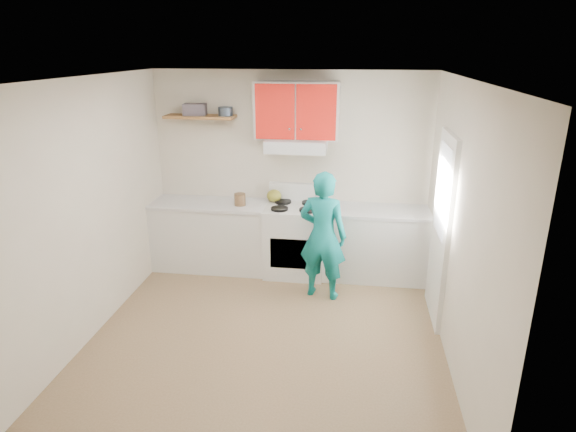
# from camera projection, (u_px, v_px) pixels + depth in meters

# --- Properties ---
(floor) EXTENTS (3.80, 3.80, 0.00)m
(floor) POSITION_uv_depth(u_px,v_px,m) (267.00, 336.00, 5.09)
(floor) COLOR brown
(floor) RESTS_ON ground
(ceiling) EXTENTS (3.60, 3.80, 0.04)m
(ceiling) POSITION_uv_depth(u_px,v_px,m) (262.00, 79.00, 4.23)
(ceiling) COLOR white
(ceiling) RESTS_ON floor
(back_wall) EXTENTS (3.60, 0.04, 2.60)m
(back_wall) POSITION_uv_depth(u_px,v_px,m) (291.00, 172.00, 6.44)
(back_wall) COLOR beige
(back_wall) RESTS_ON floor
(front_wall) EXTENTS (3.60, 0.04, 2.60)m
(front_wall) POSITION_uv_depth(u_px,v_px,m) (206.00, 325.00, 2.88)
(front_wall) COLOR beige
(front_wall) RESTS_ON floor
(left_wall) EXTENTS (0.04, 3.80, 2.60)m
(left_wall) POSITION_uv_depth(u_px,v_px,m) (89.00, 211.00, 4.89)
(left_wall) COLOR beige
(left_wall) RESTS_ON floor
(right_wall) EXTENTS (0.04, 3.80, 2.60)m
(right_wall) POSITION_uv_depth(u_px,v_px,m) (459.00, 228.00, 4.43)
(right_wall) COLOR beige
(right_wall) RESTS_ON floor
(door) EXTENTS (0.05, 0.85, 2.05)m
(door) POSITION_uv_depth(u_px,v_px,m) (441.00, 229.00, 5.17)
(door) COLOR white
(door) RESTS_ON floor
(door_glass) EXTENTS (0.01, 0.55, 0.95)m
(door_glass) POSITION_uv_depth(u_px,v_px,m) (443.00, 191.00, 5.04)
(door_glass) COLOR white
(door_glass) RESTS_ON door
(counter_left) EXTENTS (1.52, 0.60, 0.90)m
(counter_left) POSITION_uv_depth(u_px,v_px,m) (212.00, 236.00, 6.57)
(counter_left) COLOR silver
(counter_left) RESTS_ON floor
(counter_right) EXTENTS (1.32, 0.60, 0.90)m
(counter_right) POSITION_uv_depth(u_px,v_px,m) (375.00, 244.00, 6.29)
(counter_right) COLOR silver
(counter_right) RESTS_ON floor
(stove) EXTENTS (0.76, 0.65, 0.92)m
(stove) POSITION_uv_depth(u_px,v_px,m) (295.00, 240.00, 6.39)
(stove) COLOR white
(stove) RESTS_ON floor
(range_hood) EXTENTS (0.76, 0.44, 0.15)m
(range_hood) POSITION_uv_depth(u_px,v_px,m) (296.00, 145.00, 6.09)
(range_hood) COLOR silver
(range_hood) RESTS_ON back_wall
(upper_cabinets) EXTENTS (1.02, 0.33, 0.70)m
(upper_cabinets) POSITION_uv_depth(u_px,v_px,m) (297.00, 110.00, 6.00)
(upper_cabinets) COLOR red
(upper_cabinets) RESTS_ON back_wall
(shelf) EXTENTS (0.90, 0.30, 0.04)m
(shelf) POSITION_uv_depth(u_px,v_px,m) (200.00, 117.00, 6.21)
(shelf) COLOR brown
(shelf) RESTS_ON back_wall
(books) EXTENTS (0.30, 0.23, 0.15)m
(books) POSITION_uv_depth(u_px,v_px,m) (195.00, 109.00, 6.18)
(books) COLOR #484048
(books) RESTS_ON shelf
(tin) EXTENTS (0.23, 0.23, 0.11)m
(tin) POSITION_uv_depth(u_px,v_px,m) (225.00, 111.00, 6.13)
(tin) COLOR #333D4C
(tin) RESTS_ON shelf
(kettle) EXTENTS (0.22, 0.22, 0.17)m
(kettle) POSITION_uv_depth(u_px,v_px,m) (274.00, 196.00, 6.42)
(kettle) COLOR olive
(kettle) RESTS_ON stove
(crock) EXTENTS (0.18, 0.18, 0.18)m
(crock) POSITION_uv_depth(u_px,v_px,m) (240.00, 200.00, 6.28)
(crock) COLOR brown
(crock) RESTS_ON counter_left
(cutting_board) EXTENTS (0.35, 0.29, 0.02)m
(cutting_board) POSITION_uv_depth(u_px,v_px,m) (372.00, 213.00, 6.06)
(cutting_board) COLOR olive
(cutting_board) RESTS_ON counter_right
(silicone_mat) EXTENTS (0.38, 0.34, 0.01)m
(silicone_mat) POSITION_uv_depth(u_px,v_px,m) (414.00, 214.00, 6.04)
(silicone_mat) COLOR red
(silicone_mat) RESTS_ON counter_right
(person) EXTENTS (0.63, 0.48, 1.55)m
(person) POSITION_uv_depth(u_px,v_px,m) (323.00, 236.00, 5.68)
(person) COLOR #0C7070
(person) RESTS_ON floor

